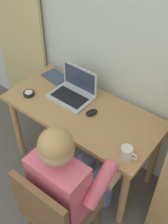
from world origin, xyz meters
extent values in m
cube|color=silver|center=(0.00, 2.20, 1.25)|extent=(4.80, 0.05, 2.50)
cube|color=#CCB77A|center=(-1.38, 2.13, 1.14)|extent=(0.65, 0.03, 2.28)
cube|color=tan|center=(-0.37, 1.84, 0.72)|extent=(1.26, 0.59, 0.03)
cylinder|color=tan|center=(-0.95, 1.60, 0.35)|extent=(0.06, 0.06, 0.70)
cylinder|color=tan|center=(0.20, 1.60, 0.35)|extent=(0.06, 0.06, 0.70)
cylinder|color=tan|center=(-0.95, 2.07, 0.35)|extent=(0.06, 0.06, 0.70)
cylinder|color=tan|center=(0.20, 2.07, 0.35)|extent=(0.06, 0.06, 0.70)
cube|color=brown|center=(-0.07, 1.24, 0.42)|extent=(0.42, 0.40, 0.05)
cube|color=brown|center=(-0.07, 1.06, 0.65)|extent=(0.42, 0.04, 0.42)
cylinder|color=brown|center=(0.10, 1.40, 0.20)|extent=(0.04, 0.04, 0.39)
cylinder|color=brown|center=(-0.24, 1.40, 0.20)|extent=(0.04, 0.04, 0.39)
cylinder|color=#6B84AD|center=(0.01, 1.46, 0.46)|extent=(0.14, 0.40, 0.14)
cylinder|color=#6B84AD|center=(-0.17, 1.46, 0.46)|extent=(0.14, 0.40, 0.14)
cylinder|color=#6B84AD|center=(0.01, 1.66, 0.23)|extent=(0.11, 0.11, 0.46)
cylinder|color=#6B84AD|center=(-0.17, 1.66, 0.23)|extent=(0.11, 0.11, 0.46)
cube|color=#D1566B|center=(-0.07, 1.23, 0.69)|extent=(0.36, 0.20, 0.46)
cylinder|color=#D1566B|center=(0.15, 1.36, 0.78)|extent=(0.09, 0.30, 0.25)
cylinder|color=#D1566B|center=(-0.29, 1.36, 0.78)|extent=(0.09, 0.30, 0.25)
cylinder|color=tan|center=(0.14, 1.56, 0.67)|extent=(0.07, 0.27, 0.11)
cylinder|color=tan|center=(-0.30, 1.56, 0.67)|extent=(0.07, 0.27, 0.11)
sphere|color=tan|center=(-0.07, 1.24, 1.05)|extent=(0.20, 0.20, 0.20)
sphere|color=#9E7A47|center=(-0.07, 1.24, 1.08)|extent=(0.20, 0.20, 0.20)
cube|color=#B7BABF|center=(-0.53, 1.88, 0.75)|extent=(0.34, 0.24, 0.02)
cube|color=black|center=(-0.53, 1.87, 0.76)|extent=(0.29, 0.16, 0.00)
cube|color=#B7BABF|center=(-0.53, 2.01, 0.87)|extent=(0.34, 0.01, 0.22)
cube|color=#2D3851|center=(-0.53, 2.00, 0.87)|extent=(0.31, 0.01, 0.18)
ellipsoid|color=black|center=(-0.28, 1.84, 0.76)|extent=(0.09, 0.11, 0.03)
cylinder|color=black|center=(-0.82, 1.70, 0.75)|extent=(0.09, 0.09, 0.03)
cylinder|color=silver|center=(-0.82, 1.70, 0.77)|extent=(0.06, 0.06, 0.00)
cube|color=#3D4C6B|center=(-0.82, 2.02, 0.75)|extent=(0.23, 0.18, 0.01)
cylinder|color=silver|center=(0.15, 1.65, 0.79)|extent=(0.08, 0.08, 0.09)
torus|color=silver|center=(0.20, 1.65, 0.79)|extent=(0.06, 0.01, 0.06)
camera|label=1|loc=(0.64, 0.58, 2.21)|focal=44.97mm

